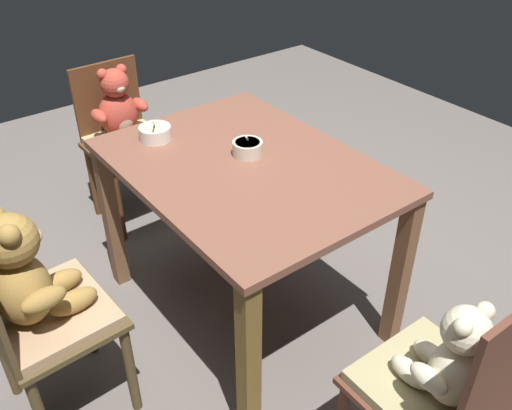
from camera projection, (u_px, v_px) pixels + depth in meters
ground_plane at (247, 310)px, 2.52m from camera, size 5.20×5.20×0.04m
dining_table at (246, 190)px, 2.16m from camera, size 1.10×0.82×0.74m
teddy_chair_near_left at (122, 124)px, 2.82m from camera, size 0.37×0.40×0.84m
teddy_chair_near_front at (32, 294)px, 1.76m from camera, size 0.43×0.40×0.88m
teddy_chair_near_right at (448, 378)px, 1.54m from camera, size 0.39×0.40×0.93m
porridge_bowl_white_near_left at (155, 133)px, 2.24m from camera, size 0.13×0.13×0.12m
porridge_bowl_cream_center at (248, 148)px, 2.13m from camera, size 0.12×0.12×0.11m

